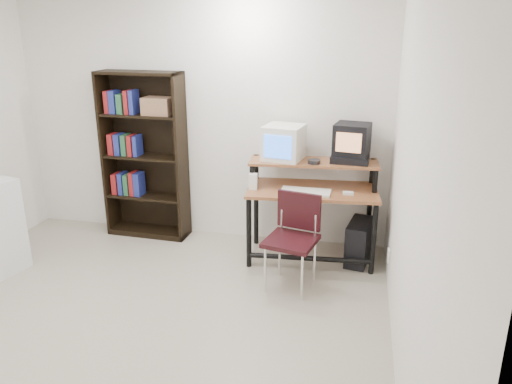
% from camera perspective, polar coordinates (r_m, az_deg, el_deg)
% --- Properties ---
extents(floor, '(4.00, 4.00, 0.01)m').
position_cam_1_polar(floor, '(4.13, -14.53, -15.28)').
color(floor, '#B4AA95').
rests_on(floor, ground).
extents(back_wall, '(4.00, 0.01, 2.60)m').
position_cam_1_polar(back_wall, '(5.38, -6.38, 8.32)').
color(back_wall, white).
rests_on(back_wall, floor).
extents(right_wall, '(0.01, 4.00, 2.60)m').
position_cam_1_polar(right_wall, '(3.20, 17.46, 0.29)').
color(right_wall, white).
rests_on(right_wall, floor).
extents(computer_desk, '(1.30, 0.72, 0.98)m').
position_cam_1_polar(computer_desk, '(4.91, 6.45, -0.01)').
color(computer_desk, '#995A32').
rests_on(computer_desk, floor).
extents(crt_monitor, '(0.42, 0.43, 0.35)m').
position_cam_1_polar(crt_monitor, '(4.94, 3.18, 5.62)').
color(crt_monitor, white).
rests_on(crt_monitor, computer_desk).
extents(vcr, '(0.38, 0.28, 0.08)m').
position_cam_1_polar(vcr, '(4.93, 10.68, 3.69)').
color(vcr, black).
rests_on(vcr, computer_desk).
extents(crt_tv, '(0.37, 0.37, 0.30)m').
position_cam_1_polar(crt_tv, '(4.92, 10.91, 5.94)').
color(crt_tv, black).
rests_on(crt_tv, vcr).
extents(cd_spindle, '(0.13, 0.13, 0.05)m').
position_cam_1_polar(cd_spindle, '(4.83, 6.63, 3.39)').
color(cd_spindle, '#26262B').
rests_on(cd_spindle, computer_desk).
extents(keyboard, '(0.48, 0.22, 0.03)m').
position_cam_1_polar(keyboard, '(4.76, 5.68, -0.04)').
color(keyboard, white).
rests_on(keyboard, computer_desk).
extents(mousepad, '(0.23, 0.19, 0.01)m').
position_cam_1_polar(mousepad, '(4.78, 10.49, -0.36)').
color(mousepad, black).
rests_on(mousepad, computer_desk).
extents(mouse, '(0.10, 0.07, 0.03)m').
position_cam_1_polar(mouse, '(4.77, 10.48, -0.19)').
color(mouse, white).
rests_on(mouse, mousepad).
extents(desk_speaker, '(0.08, 0.08, 0.17)m').
position_cam_1_polar(desk_speaker, '(4.82, -0.32, 1.13)').
color(desk_speaker, white).
rests_on(desk_speaker, computer_desk).
extents(pc_tower, '(0.28, 0.48, 0.42)m').
position_cam_1_polar(pc_tower, '(5.06, 11.68, -5.60)').
color(pc_tower, black).
rests_on(pc_tower, floor).
extents(school_chair, '(0.51, 0.51, 0.84)m').
position_cam_1_polar(school_chair, '(4.43, 4.36, -4.48)').
color(school_chair, black).
rests_on(school_chair, floor).
extents(bookshelf, '(0.91, 0.34, 1.80)m').
position_cam_1_polar(bookshelf, '(5.54, -12.56, 4.29)').
color(bookshelf, black).
rests_on(bookshelf, floor).
extents(wall_outlet, '(0.02, 0.08, 0.12)m').
position_cam_1_polar(wall_outlet, '(4.63, 14.91, -7.04)').
color(wall_outlet, beige).
rests_on(wall_outlet, right_wall).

